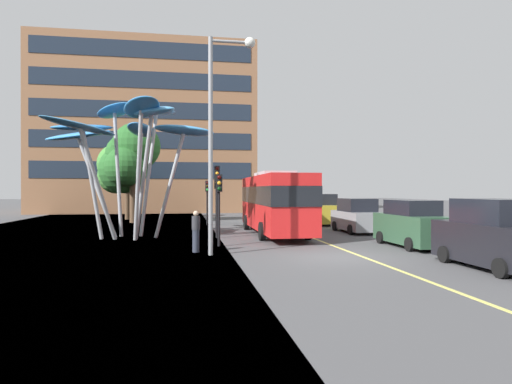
{
  "coord_description": "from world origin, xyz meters",
  "views": [
    {
      "loc": [
        -5.72,
        -16.32,
        2.6
      ],
      "look_at": [
        -1.86,
        7.3,
        2.5
      ],
      "focal_mm": 30.74,
      "sensor_mm": 36.0,
      "label": 1
    }
  ],
  "objects_px": {
    "car_parked_near": "(495,236)",
    "car_far_side": "(301,207)",
    "traffic_light_opposite": "(207,193)",
    "traffic_light_island_mid": "(216,191)",
    "traffic_light_kerb_far": "(217,186)",
    "car_parked_far": "(357,217)",
    "red_bus": "(274,200)",
    "street_lamp": "(220,117)",
    "pedestrian": "(196,231)",
    "traffic_light_kerb_near": "(219,194)",
    "leaf_sculpture": "(130,130)",
    "car_parked_mid": "(412,225)",
    "car_side_street": "(322,210)"
  },
  "relations": [
    {
      "from": "pedestrian",
      "to": "car_far_side",
      "type": "bearing_deg",
      "value": 63.28
    },
    {
      "from": "traffic_light_opposite",
      "to": "car_parked_near",
      "type": "xyz_separation_m",
      "value": [
        8.44,
        -19.76,
        -1.32
      ]
    },
    {
      "from": "car_parked_mid",
      "to": "street_lamp",
      "type": "relative_size",
      "value": 0.51
    },
    {
      "from": "leaf_sculpture",
      "to": "car_parked_mid",
      "type": "height_order",
      "value": "leaf_sculpture"
    },
    {
      "from": "car_parked_far",
      "to": "car_far_side",
      "type": "bearing_deg",
      "value": 91.04
    },
    {
      "from": "red_bus",
      "to": "car_parked_far",
      "type": "relative_size",
      "value": 2.52
    },
    {
      "from": "traffic_light_island_mid",
      "to": "car_parked_near",
      "type": "xyz_separation_m",
      "value": [
        8.01,
        -16.11,
        -1.46
      ]
    },
    {
      "from": "leaf_sculpture",
      "to": "pedestrian",
      "type": "height_order",
      "value": "leaf_sculpture"
    },
    {
      "from": "leaf_sculpture",
      "to": "red_bus",
      "type": "bearing_deg",
      "value": 3.41
    },
    {
      "from": "traffic_light_opposite",
      "to": "car_side_street",
      "type": "distance_m",
      "value": 8.71
    },
    {
      "from": "traffic_light_kerb_far",
      "to": "traffic_light_opposite",
      "type": "distance_m",
      "value": 9.05
    },
    {
      "from": "car_parked_far",
      "to": "car_side_street",
      "type": "distance_m",
      "value": 6.2
    },
    {
      "from": "traffic_light_kerb_far",
      "to": "car_parked_far",
      "type": "distance_m",
      "value": 9.16
    },
    {
      "from": "traffic_light_kerb_near",
      "to": "traffic_light_kerb_far",
      "type": "bearing_deg",
      "value": 87.37
    },
    {
      "from": "traffic_light_kerb_near",
      "to": "traffic_light_island_mid",
      "type": "relative_size",
      "value": 0.95
    },
    {
      "from": "traffic_light_island_mid",
      "to": "car_far_side",
      "type": "bearing_deg",
      "value": 47.35
    },
    {
      "from": "red_bus",
      "to": "traffic_light_opposite",
      "type": "distance_m",
      "value": 8.36
    },
    {
      "from": "traffic_light_kerb_far",
      "to": "traffic_light_opposite",
      "type": "height_order",
      "value": "traffic_light_kerb_far"
    },
    {
      "from": "traffic_light_opposite",
      "to": "car_parked_mid",
      "type": "xyz_separation_m",
      "value": [
        8.63,
        -14.08,
        -1.38
      ]
    },
    {
      "from": "red_bus",
      "to": "street_lamp",
      "type": "relative_size",
      "value": 1.25
    },
    {
      "from": "traffic_light_island_mid",
      "to": "street_lamp",
      "type": "xyz_separation_m",
      "value": [
        -0.67,
        -11.53,
        2.99
      ]
    },
    {
      "from": "red_bus",
      "to": "pedestrian",
      "type": "distance_m",
      "value": 8.26
    },
    {
      "from": "traffic_light_island_mid",
      "to": "car_parked_mid",
      "type": "bearing_deg",
      "value": -51.79
    },
    {
      "from": "traffic_light_opposite",
      "to": "car_far_side",
      "type": "distance_m",
      "value": 10.15
    },
    {
      "from": "traffic_light_opposite",
      "to": "pedestrian",
      "type": "distance_m",
      "value": 14.38
    },
    {
      "from": "traffic_light_kerb_near",
      "to": "pedestrian",
      "type": "distance_m",
      "value": 2.53
    },
    {
      "from": "traffic_light_island_mid",
      "to": "traffic_light_opposite",
      "type": "relative_size",
      "value": 1.06
    },
    {
      "from": "traffic_light_kerb_far",
      "to": "car_parked_near",
      "type": "distance_m",
      "value": 13.72
    },
    {
      "from": "traffic_light_kerb_far",
      "to": "traffic_light_island_mid",
      "type": "xyz_separation_m",
      "value": [
        0.36,
        5.38,
        -0.29
      ]
    },
    {
      "from": "traffic_light_kerb_near",
      "to": "traffic_light_kerb_far",
      "type": "xyz_separation_m",
      "value": [
        0.16,
        3.53,
        0.4
      ]
    },
    {
      "from": "car_parked_near",
      "to": "car_far_side",
      "type": "xyz_separation_m",
      "value": [
        0.16,
        24.98,
        -0.02
      ]
    },
    {
      "from": "traffic_light_island_mid",
      "to": "car_side_street",
      "type": "xyz_separation_m",
      "value": [
        8.14,
        2.73,
        -1.46
      ]
    },
    {
      "from": "leaf_sculpture",
      "to": "car_far_side",
      "type": "bearing_deg",
      "value": 45.13
    },
    {
      "from": "traffic_light_kerb_far",
      "to": "street_lamp",
      "type": "xyz_separation_m",
      "value": [
        -0.31,
        -6.15,
        2.7
      ]
    },
    {
      "from": "red_bus",
      "to": "car_far_side",
      "type": "height_order",
      "value": "red_bus"
    },
    {
      "from": "traffic_light_island_mid",
      "to": "car_side_street",
      "type": "height_order",
      "value": "traffic_light_island_mid"
    },
    {
      "from": "car_parked_mid",
      "to": "car_far_side",
      "type": "relative_size",
      "value": 1.13
    },
    {
      "from": "traffic_light_opposite",
      "to": "pedestrian",
      "type": "height_order",
      "value": "traffic_light_opposite"
    },
    {
      "from": "car_parked_near",
      "to": "car_side_street",
      "type": "height_order",
      "value": "car_parked_near"
    },
    {
      "from": "traffic_light_kerb_near",
      "to": "traffic_light_kerb_far",
      "type": "relative_size",
      "value": 0.85
    },
    {
      "from": "car_parked_near",
      "to": "car_side_street",
      "type": "bearing_deg",
      "value": 89.63
    },
    {
      "from": "traffic_light_island_mid",
      "to": "car_side_street",
      "type": "relative_size",
      "value": 0.8
    },
    {
      "from": "car_parked_mid",
      "to": "pedestrian",
      "type": "relative_size",
      "value": 2.59
    },
    {
      "from": "car_parked_near",
      "to": "traffic_light_kerb_near",
      "type": "bearing_deg",
      "value": 139.91
    },
    {
      "from": "traffic_light_island_mid",
      "to": "pedestrian",
      "type": "xyz_separation_m",
      "value": [
        -1.63,
        -10.59,
        -1.66
      ]
    },
    {
      "from": "traffic_light_island_mid",
      "to": "car_parked_far",
      "type": "relative_size",
      "value": 0.8
    },
    {
      "from": "traffic_light_kerb_far",
      "to": "car_parked_far",
      "type": "relative_size",
      "value": 0.9
    },
    {
      "from": "leaf_sculpture",
      "to": "pedestrian",
      "type": "bearing_deg",
      "value": -61.14
    },
    {
      "from": "car_parked_mid",
      "to": "car_parked_far",
      "type": "xyz_separation_m",
      "value": [
        0.2,
        6.96,
        -0.04
      ]
    },
    {
      "from": "red_bus",
      "to": "leaf_sculpture",
      "type": "xyz_separation_m",
      "value": [
        -8.14,
        -0.49,
        3.89
      ]
    }
  ]
}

